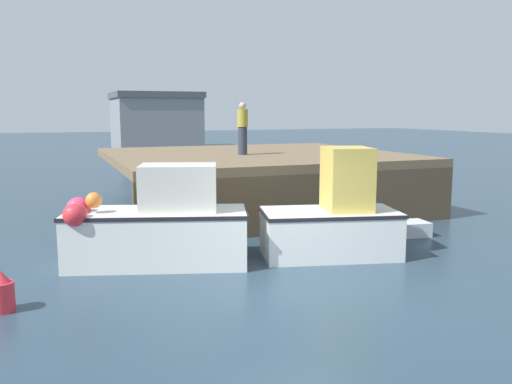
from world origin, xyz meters
TOP-DOWN VIEW (x-y plane):
  - ground at (0.00, 0.00)m, footprint 120.00×160.00m
  - pier at (2.47, 7.86)m, footprint 9.30×8.54m
  - fishing_boat_near_left at (-1.91, 2.67)m, footprint 4.01×2.51m
  - fishing_boat_near_right at (1.83, 1.94)m, footprint 3.27×2.20m
  - rowboat at (4.34, 2.99)m, footprint 1.63×0.92m
  - dockworker at (1.89, 7.92)m, footprint 0.34×0.34m
  - warehouse at (5.09, 38.53)m, footprint 7.16×6.99m
  - mooring_buoy_foreground at (-4.80, 0.95)m, footprint 0.40×0.40m

SIDE VIEW (x-z plane):
  - ground at x=0.00m, z-range -0.10..0.00m
  - rowboat at x=4.34m, z-range -0.02..0.39m
  - mooring_buoy_foreground at x=-4.80m, z-range -0.03..0.65m
  - fishing_boat_near_right at x=1.83m, z-range -0.39..2.03m
  - fishing_boat_near_left at x=-1.91m, z-range -0.23..1.88m
  - pier at x=2.47m, z-range 0.60..2.42m
  - warehouse at x=5.09m, z-range 0.02..4.82m
  - dockworker at x=1.89m, z-range 1.82..3.48m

